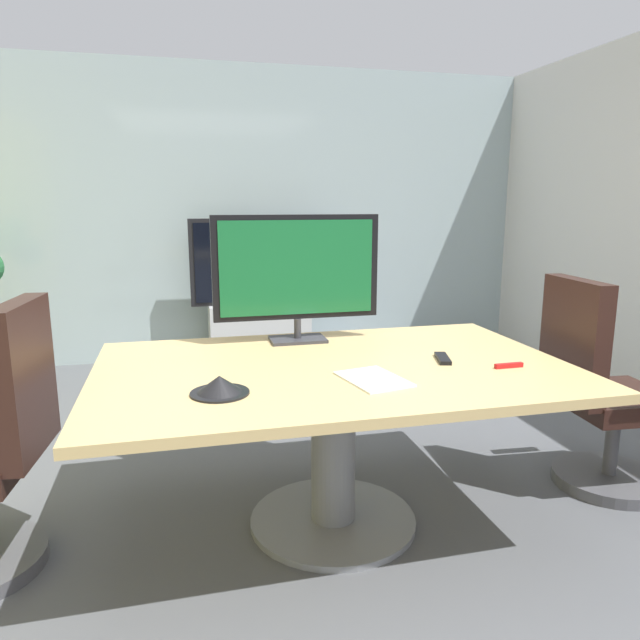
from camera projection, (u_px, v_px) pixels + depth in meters
name	position (u px, v px, depth m)	size (l,w,h in m)	color
ground_plane	(320.00, 529.00, 2.63)	(7.38, 7.38, 0.00)	#515459
wall_back_glass_partition	(238.00, 215.00, 5.39)	(5.61, 0.10, 2.66)	#9EB2B7
conference_table	(333.00, 403.00, 2.57)	(2.03, 1.30, 0.76)	tan
office_chair_right	(599.00, 402.00, 2.94)	(0.61, 0.59, 1.09)	#4C4C51
tv_monitor	(297.00, 271.00, 2.90)	(0.84, 0.18, 0.64)	#333338
wall_display_unit	(259.00, 315.00, 5.27)	(1.20, 0.36, 1.31)	#B7BABC
conference_phone	(220.00, 386.00, 2.14)	(0.22, 0.22, 0.07)	black
remote_control	(443.00, 358.00, 2.60)	(0.05, 0.17, 0.02)	black
whiteboard_marker	(509.00, 365.00, 2.48)	(0.13, 0.02, 0.02)	red
paper_notepad	(373.00, 379.00, 2.31)	(0.21, 0.30, 0.01)	white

